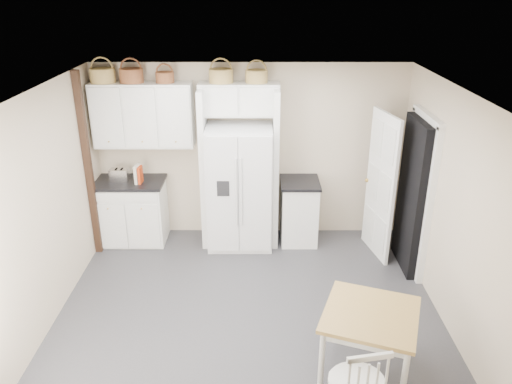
{
  "coord_description": "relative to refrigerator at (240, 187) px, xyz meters",
  "views": [
    {
      "loc": [
        0.09,
        -5.02,
        3.63
      ],
      "look_at": [
        0.09,
        0.4,
        1.33
      ],
      "focal_mm": 35.0,
      "sensor_mm": 36.0,
      "label": 1
    }
  ],
  "objects": [
    {
      "name": "floor",
      "position": [
        0.15,
        -1.62,
        -0.89
      ],
      "size": [
        4.5,
        4.5,
        0.0
      ],
      "primitive_type": "plane",
      "color": "#363539",
      "rests_on": "ground"
    },
    {
      "name": "ceiling",
      "position": [
        0.15,
        -1.62,
        1.71
      ],
      "size": [
        4.5,
        4.5,
        0.0
      ],
      "primitive_type": "plane",
      "color": "white",
      "rests_on": "wall_back"
    },
    {
      "name": "wall_back",
      "position": [
        0.15,
        0.38,
        0.41
      ],
      "size": [
        4.5,
        0.0,
        4.5
      ],
      "primitive_type": "plane",
      "rotation": [
        1.57,
        0.0,
        0.0
      ],
      "color": "#C2B291",
      "rests_on": "floor"
    },
    {
      "name": "wall_left",
      "position": [
        -2.1,
        -1.62,
        0.41
      ],
      "size": [
        0.0,
        4.0,
        4.0
      ],
      "primitive_type": "plane",
      "rotation": [
        1.57,
        0.0,
        1.57
      ],
      "color": "#C2B291",
      "rests_on": "floor"
    },
    {
      "name": "wall_right",
      "position": [
        2.4,
        -1.62,
        0.41
      ],
      "size": [
        0.0,
        4.0,
        4.0
      ],
      "primitive_type": "plane",
      "rotation": [
        1.57,
        0.0,
        -1.57
      ],
      "color": "#C2B291",
      "rests_on": "floor"
    },
    {
      "name": "refrigerator",
      "position": [
        0.0,
        0.0,
        0.0
      ],
      "size": [
        0.92,
        0.74,
        1.78
      ],
      "primitive_type": "cube",
      "color": "silver",
      "rests_on": "floor"
    },
    {
      "name": "base_cab_left",
      "position": [
        -1.62,
        0.08,
        -0.43
      ],
      "size": [
        0.99,
        0.63,
        0.92
      ],
      "primitive_type": "cube",
      "color": "silver",
      "rests_on": "floor"
    },
    {
      "name": "base_cab_right",
      "position": [
        0.87,
        0.08,
        -0.43
      ],
      "size": [
        0.52,
        0.63,
        0.92
      ],
      "primitive_type": "cube",
      "color": "silver",
      "rests_on": "floor"
    },
    {
      "name": "dining_table",
      "position": [
        1.33,
        -2.72,
        -0.53
      ],
      "size": [
        1.11,
        1.11,
        0.72
      ],
      "primitive_type": "cube",
      "rotation": [
        0.0,
        0.0,
        -0.35
      ],
      "color": "olive",
      "rests_on": "floor"
    },
    {
      "name": "windsor_chair",
      "position": [
        1.09,
        -3.37,
        -0.39
      ],
      "size": [
        0.56,
        0.53,
        1.0
      ],
      "primitive_type": "cube",
      "rotation": [
        0.0,
        0.0,
        0.19
      ],
      "color": "silver",
      "rests_on": "floor"
    },
    {
      "name": "counter_left",
      "position": [
        -1.62,
        0.08,
        0.05
      ],
      "size": [
        1.03,
        0.67,
        0.04
      ],
      "primitive_type": "cube",
      "color": "black",
      "rests_on": "base_cab_left"
    },
    {
      "name": "counter_right",
      "position": [
        0.87,
        0.08,
        0.05
      ],
      "size": [
        0.56,
        0.67,
        0.04
      ],
      "primitive_type": "cube",
      "color": "black",
      "rests_on": "base_cab_right"
    },
    {
      "name": "toaster",
      "position": [
        -1.74,
        0.07,
        0.16
      ],
      "size": [
        0.27,
        0.17,
        0.18
      ],
      "primitive_type": "cube",
      "rotation": [
        0.0,
        0.0,
        -0.07
      ],
      "color": "silver",
      "rests_on": "counter_left"
    },
    {
      "name": "cookbook_red",
      "position": [
        -1.42,
        -0.0,
        0.19
      ],
      "size": [
        0.04,
        0.16,
        0.24
      ],
      "primitive_type": "cube",
      "rotation": [
        0.0,
        0.0,
        -0.06
      ],
      "color": "#B6310E",
      "rests_on": "counter_left"
    },
    {
      "name": "cookbook_cream",
      "position": [
        -1.46,
        -0.0,
        0.2
      ],
      "size": [
        0.07,
        0.18,
        0.27
      ],
      "primitive_type": "cube",
      "rotation": [
        0.0,
        0.0,
        -0.15
      ],
      "color": "beige",
      "rests_on": "counter_left"
    },
    {
      "name": "basket_upper_a",
      "position": [
        -1.85,
        0.21,
        1.56
      ],
      "size": [
        0.34,
        0.34,
        0.19
      ],
      "primitive_type": "cylinder",
      "color": "olive",
      "rests_on": "upper_cabinet"
    },
    {
      "name": "basket_upper_b",
      "position": [
        -1.46,
        0.21,
        1.55
      ],
      "size": [
        0.32,
        0.32,
        0.19
      ],
      "primitive_type": "cylinder",
      "color": "#5E2A1E",
      "rests_on": "upper_cabinet"
    },
    {
      "name": "basket_upper_c",
      "position": [
        -1.01,
        0.21,
        1.53
      ],
      "size": [
        0.25,
        0.25,
        0.14
      ],
      "primitive_type": "cylinder",
      "color": "#5E2A1E",
      "rests_on": "upper_cabinet"
    },
    {
      "name": "basket_bridge_a",
      "position": [
        -0.24,
        0.21,
        1.55
      ],
      "size": [
        0.33,
        0.33,
        0.18
      ],
      "primitive_type": "cylinder",
      "color": "olive",
      "rests_on": "bridge_cabinet"
    },
    {
      "name": "basket_bridge_b",
      "position": [
        0.24,
        0.21,
        1.54
      ],
      "size": [
        0.3,
        0.3,
        0.17
      ],
      "primitive_type": "cylinder",
      "color": "olive",
      "rests_on": "bridge_cabinet"
    },
    {
      "name": "upper_cabinet",
      "position": [
        -1.35,
        0.21,
        1.01
      ],
      "size": [
        1.4,
        0.34,
        0.9
      ],
      "primitive_type": "cube",
      "color": "silver",
      "rests_on": "wall_back"
    },
    {
      "name": "bridge_cabinet",
      "position": [
        0.0,
        0.21,
        1.23
      ],
      "size": [
        1.12,
        0.34,
        0.45
      ],
      "primitive_type": "cube",
      "color": "silver",
      "rests_on": "wall_back"
    },
    {
      "name": "fridge_panel_left",
      "position": [
        -0.51,
        0.08,
        0.26
      ],
      "size": [
        0.08,
        0.6,
        2.3
      ],
      "primitive_type": "cube",
      "color": "silver",
      "rests_on": "floor"
    },
    {
      "name": "fridge_panel_right",
      "position": [
        0.51,
        0.08,
        0.26
      ],
      "size": [
        0.08,
        0.6,
        2.3
      ],
      "primitive_type": "cube",
      "color": "silver",
      "rests_on": "floor"
    },
    {
      "name": "trim_post",
      "position": [
        -2.05,
        -0.27,
        0.41
      ],
      "size": [
        0.09,
        0.09,
        2.6
      ],
      "primitive_type": "cube",
      "color": "black",
      "rests_on": "floor"
    },
    {
      "name": "doorway_void",
      "position": [
        2.31,
        -0.62,
        0.13
      ],
      "size": [
        0.18,
        0.85,
        2.05
      ],
      "primitive_type": "cube",
      "color": "black",
      "rests_on": "floor"
    },
    {
      "name": "door_slab",
      "position": [
        1.95,
        -0.29,
        0.13
      ],
      "size": [
        0.21,
        0.79,
        2.05
      ],
      "primitive_type": "cube",
      "rotation": [
        0.0,
        0.0,
        -1.36
      ],
      "color": "white",
      "rests_on": "floor"
    }
  ]
}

